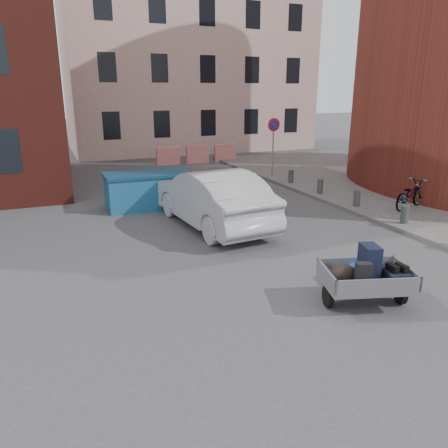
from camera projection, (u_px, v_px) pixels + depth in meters
name	position (u px, v px, depth m)	size (l,w,h in m)	color
ground	(239.00, 272.00, 9.98)	(120.00, 120.00, 0.00)	#38383A
sidewalk	(429.00, 194.00, 17.15)	(9.00, 24.00, 0.12)	#474442
building_pink	(187.00, 43.00, 29.55)	(16.00, 8.00, 14.00)	tan
no_parking_sign	(274.00, 135.00, 19.96)	(0.60, 0.09, 2.65)	gray
bollards	(357.00, 198.00, 15.06)	(0.22, 9.02, 0.55)	#3A3A3D
barriers	(197.00, 154.00, 24.62)	(4.70, 0.18, 1.00)	red
trailer	(366.00, 276.00, 8.26)	(1.85, 1.97, 1.20)	black
dumpster	(148.00, 190.00, 15.33)	(2.94, 1.53, 1.23)	#1B5682
silver_car	(212.00, 198.00, 13.18)	(1.82, 5.22, 1.72)	#A7A9AE
bicycle	(410.00, 194.00, 14.76)	(0.63, 1.82, 0.96)	black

